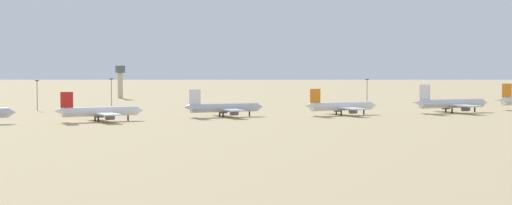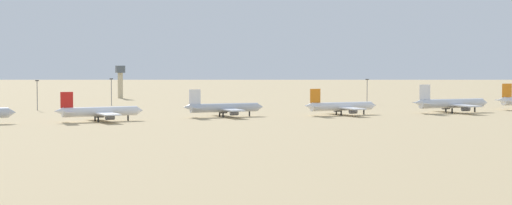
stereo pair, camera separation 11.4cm
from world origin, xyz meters
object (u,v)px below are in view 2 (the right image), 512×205
Objects in this scene: parked_jet_white_3 at (224,108)px; light_pole_east at (111,90)px; light_pole_west at (37,93)px; light_pole_mid at (367,89)px; parked_jet_orange_4 at (341,106)px; control_tower at (120,79)px; parked_jet_white_5 at (451,103)px; parked_jet_red_2 at (99,112)px.

parked_jet_white_3 is 2.50× the size of light_pole_east.
light_pole_west is 1.07× the size of light_pole_mid.
parked_jet_orange_4 is 99.38m from light_pole_mid.
control_tower reaches higher than parked_jet_orange_4.
parked_jet_white_3 is at bearing -144.68° from light_pole_mid.
light_pole_west is at bearing 152.34° from parked_jet_white_5.
control_tower is 1.41× the size of light_pole_west.
light_pole_east reaches higher than parked_jet_orange_4.
light_pole_east is at bearing 122.72° from parked_jet_orange_4.
parked_jet_orange_4 is at bearing -34.51° from light_pole_west.
light_pole_west reaches higher than light_pole_mid.
parked_jet_red_2 is 2.50× the size of light_pole_west.
light_pole_east is at bearing 103.97° from parked_jet_white_3.
parked_jet_red_2 is at bearing 177.95° from parked_jet_orange_4.
parked_jet_red_2 is 2.52× the size of light_pole_east.
parked_jet_red_2 is at bearing 178.18° from parked_jet_white_5.
parked_jet_white_3 is at bearing -47.87° from light_pole_west.
light_pole_west is (-14.56, 84.34, 4.48)m from parked_jet_red_2.
parked_jet_red_2 is 1.78× the size of control_tower.
parked_jet_orange_4 is at bearing -4.92° from parked_jet_red_2.
control_tower is at bearing 60.64° from light_pole_west.
control_tower is at bearing 118.26° from parked_jet_white_5.
parked_jet_white_5 is 174.16m from light_pole_east.
parked_jet_white_5 reaches higher than parked_jet_red_2.
light_pole_mid is (160.71, 84.34, 4.02)m from parked_jet_red_2.
light_pole_west reaches higher than parked_jet_orange_4.
parked_jet_white_5 is 85.21m from light_pole_mid.
light_pole_mid is (1.68, 85.12, 3.64)m from parked_jet_white_5.
parked_jet_white_3 is 0.91× the size of parked_jet_white_5.
parked_jet_white_3 is at bearing -74.85° from light_pole_east.
light_pole_mid is (55.49, 82.35, 4.08)m from parked_jet_orange_4.
light_pole_west is at bearing -146.13° from light_pole_east.
parked_jet_white_5 is 2.76× the size of light_pole_east.
light_pole_east is at bearing 33.87° from light_pole_west.
light_pole_mid reaches higher than parked_jet_white_3.
parked_jet_red_2 is 2.66× the size of light_pole_mid.
light_pole_mid is at bearing -0.00° from light_pole_west.
parked_jet_orange_4 is 0.90× the size of parked_jet_white_5.
light_pole_west is at bearing -119.36° from control_tower.
light_pole_east reaches higher than parked_jet_white_5.
parked_jet_white_5 is 2.92× the size of light_pole_mid.
parked_jet_orange_4 is at bearing -73.24° from control_tower.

